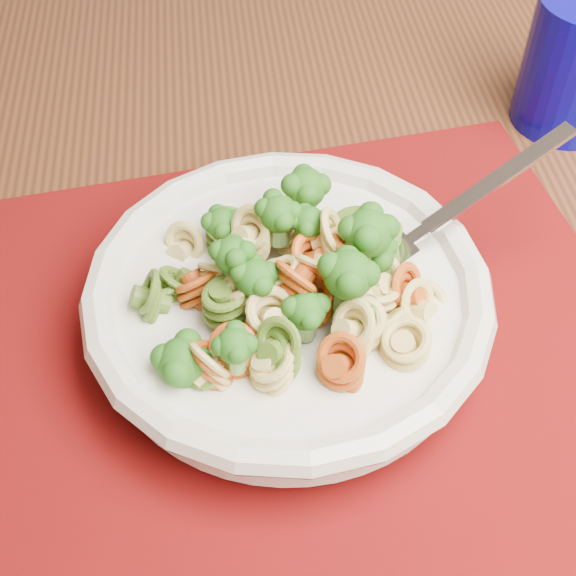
{
  "coord_description": "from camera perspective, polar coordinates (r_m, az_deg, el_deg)",
  "views": [
    {
      "loc": [
        -0.63,
        0.28,
        1.16
      ],
      "look_at": [
        -0.6,
        0.59,
        0.81
      ],
      "focal_mm": 50.0,
      "sensor_mm": 36.0,
      "label": 1
    }
  ],
  "objects": [
    {
      "name": "dining_table",
      "position": [
        0.64,
        -7.86,
        -1.8
      ],
      "size": [
        1.53,
        0.99,
        0.76
      ],
      "rotation": [
        0.0,
        0.0,
        0.01
      ],
      "color": "#522C17",
      "rests_on": "ground"
    },
    {
      "name": "placemat",
      "position": [
        0.5,
        -1.08,
        -4.33
      ],
      "size": [
        0.5,
        0.41,
        0.0
      ],
      "primitive_type": "cube",
      "rotation": [
        0.0,
        0.0,
        0.14
      ],
      "color": "#65040C",
      "rests_on": "dining_table"
    },
    {
      "name": "pasta_bowl",
      "position": [
        0.48,
        0.0,
        -0.87
      ],
      "size": [
        0.25,
        0.25,
        0.05
      ],
      "color": "silver",
      "rests_on": "placemat"
    },
    {
      "name": "pasta_broccoli_heap",
      "position": [
        0.47,
        0.0,
        0.48
      ],
      "size": [
        0.21,
        0.21,
        0.06
      ],
      "primitive_type": null,
      "color": "#DDBD6D",
      "rests_on": "pasta_bowl"
    },
    {
      "name": "fork",
      "position": [
        0.49,
        7.47,
        2.54
      ],
      "size": [
        0.18,
        0.1,
        0.08
      ],
      "primitive_type": null,
      "rotation": [
        0.0,
        -0.35,
        0.41
      ],
      "color": "silver",
      "rests_on": "pasta_bowl"
    }
  ]
}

